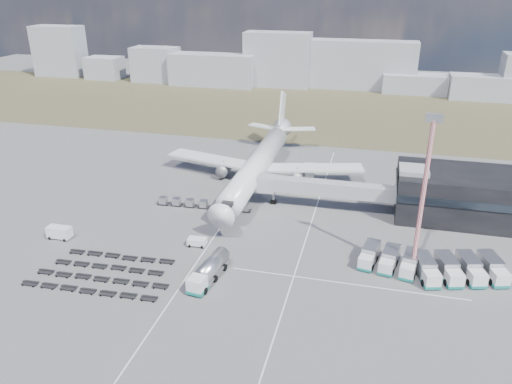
# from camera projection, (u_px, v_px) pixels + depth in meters

# --- Properties ---
(ground) EXTENTS (420.00, 420.00, 0.00)m
(ground) POSITION_uv_depth(u_px,v_px,m) (220.00, 243.00, 97.26)
(ground) COLOR #565659
(ground) RESTS_ON ground
(grass_strip) EXTENTS (420.00, 90.00, 0.01)m
(grass_strip) POSITION_uv_depth(u_px,v_px,m) (306.00, 109.00, 195.11)
(grass_strip) COLOR brown
(grass_strip) RESTS_ON ground
(lane_markings) EXTENTS (47.12, 110.00, 0.01)m
(lane_markings) POSITION_uv_depth(u_px,v_px,m) (272.00, 242.00, 97.76)
(lane_markings) COLOR silver
(lane_markings) RESTS_ON ground
(terminal) EXTENTS (30.40, 16.40, 11.00)m
(terminal) POSITION_uv_depth(u_px,v_px,m) (468.00, 195.00, 105.87)
(terminal) COLOR black
(terminal) RESTS_ON ground
(jet_bridge) EXTENTS (30.30, 3.80, 7.05)m
(jet_bridge) POSITION_uv_depth(u_px,v_px,m) (317.00, 188.00, 109.88)
(jet_bridge) COLOR #939399
(jet_bridge) RESTS_ON ground
(airliner) EXTENTS (51.59, 64.53, 17.62)m
(airliner) POSITION_uv_depth(u_px,v_px,m) (259.00, 162.00, 123.95)
(airliner) COLOR white
(airliner) RESTS_ON ground
(skyline) EXTENTS (292.77, 23.16, 24.79)m
(skyline) POSITION_uv_depth(u_px,v_px,m) (328.00, 69.00, 224.99)
(skyline) COLOR #959AA3
(skyline) RESTS_ON ground
(fuel_tanker) EXTENTS (4.31, 11.48, 3.62)m
(fuel_tanker) POSITION_uv_depth(u_px,v_px,m) (209.00, 271.00, 84.92)
(fuel_tanker) COLOR white
(fuel_tanker) RESTS_ON ground
(pushback_tug) EXTENTS (3.70, 2.23, 1.58)m
(pushback_tug) POSITION_uv_depth(u_px,v_px,m) (197.00, 242.00, 96.11)
(pushback_tug) COLOR white
(pushback_tug) RESTS_ON ground
(utility_van) EXTENTS (4.77, 2.18, 2.50)m
(utility_van) POSITION_uv_depth(u_px,v_px,m) (60.00, 233.00, 98.66)
(utility_van) COLOR white
(utility_van) RESTS_ON ground
(catering_truck) EXTENTS (3.34, 6.28, 2.74)m
(catering_truck) POSITION_uv_depth(u_px,v_px,m) (309.00, 172.00, 128.60)
(catering_truck) COLOR white
(catering_truck) RESTS_ON ground
(service_trucks_near) EXTENTS (10.93, 9.06, 2.95)m
(service_trucks_near) POSITION_uv_depth(u_px,v_px,m) (389.00, 259.00, 88.71)
(service_trucks_near) COLOR white
(service_trucks_near) RESTS_ON ground
(service_trucks_far) EXTENTS (15.86, 11.40, 3.17)m
(service_trucks_far) POSITION_uv_depth(u_px,v_px,m) (460.00, 269.00, 85.61)
(service_trucks_far) COLOR white
(service_trucks_far) RESTS_ON ground
(uld_row) EXTENTS (21.75, 2.70, 1.68)m
(uld_row) POSITION_uv_depth(u_px,v_px,m) (204.00, 204.00, 111.61)
(uld_row) COLOR black
(uld_row) RESTS_ON ground
(baggage_dollies) EXTENTS (25.15, 13.54, 0.64)m
(baggage_dollies) POSITION_uv_depth(u_px,v_px,m) (103.00, 273.00, 86.97)
(baggage_dollies) COLOR black
(baggage_dollies) RESTS_ON ground
(floodlight_mast) EXTENTS (2.69, 2.20, 28.53)m
(floodlight_mast) POSITION_uv_depth(u_px,v_px,m) (423.00, 198.00, 82.15)
(floodlight_mast) COLOR #B41C23
(floodlight_mast) RESTS_ON ground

